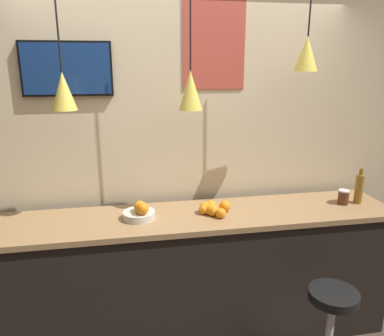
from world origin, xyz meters
TOP-DOWN VIEW (x-y plane):
  - back_wall at (0.00, 1.03)m, footprint 8.00×0.06m
  - service_counter at (0.00, 0.64)m, footprint 3.02×0.57m
  - bar_stool at (0.81, 0.04)m, footprint 0.39×0.39m
  - fruit_bowl at (-0.37, 0.62)m, footprint 0.23×0.23m
  - orange_pile at (0.14, 0.63)m, footprint 0.24×0.22m
  - juice_bottle at (1.32, 0.63)m, footprint 0.06×0.06m
  - spread_jar at (1.19, 0.63)m, footprint 0.08×0.08m
  - pendant_lamp_left at (-0.82, 0.69)m, footprint 0.16×0.16m
  - pendant_lamp_middle at (0.00, 0.69)m, footprint 0.16×0.16m
  - pendant_lamp_right at (0.82, 0.69)m, footprint 0.17×0.17m
  - mounted_tv at (-0.83, 0.98)m, footprint 0.62×0.04m
  - wall_poster at (0.23, 1.00)m, footprint 0.47×0.01m

SIDE VIEW (x-z plane):
  - bar_stool at x=0.81m, z-range 0.09..0.76m
  - service_counter at x=0.00m, z-range 0.00..1.02m
  - orange_pile at x=0.14m, z-range 1.01..1.10m
  - fruit_bowl at x=-0.37m, z-range 0.99..1.13m
  - spread_jar at x=1.19m, z-range 1.01..1.13m
  - juice_bottle at x=1.32m, z-range 0.99..1.28m
  - back_wall at x=0.00m, z-range 0.00..2.90m
  - pendant_lamp_middle at x=0.00m, z-range 1.38..2.42m
  - pendant_lamp_left at x=-0.82m, z-range 1.39..2.42m
  - mounted_tv at x=-0.83m, z-range 1.84..2.22m
  - pendant_lamp_right at x=0.82m, z-range 1.74..2.53m
  - wall_poster at x=0.23m, z-range 1.88..2.59m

